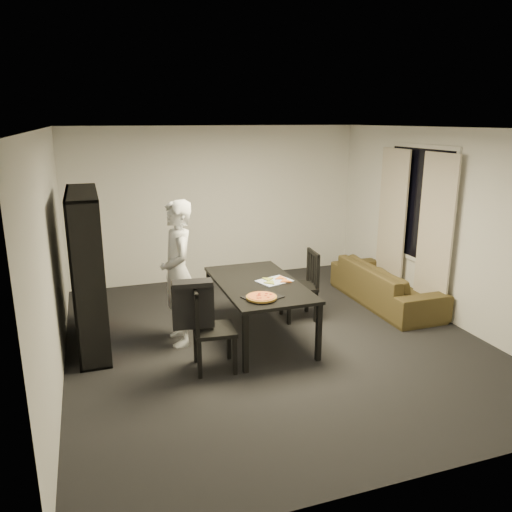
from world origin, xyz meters
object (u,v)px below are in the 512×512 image
object	(u,v)px
dining_table	(259,288)
pepperoni_pizza	(261,297)
person	(178,273)
chair_left	(206,323)
sofa	(386,284)
baking_tray	(263,297)
bookshelf	(88,270)
chair_right	(305,280)

from	to	relation	value
dining_table	pepperoni_pizza	world-z (taller)	pepperoni_pizza
person	pepperoni_pizza	world-z (taller)	person
chair_left	sofa	distance (m)	3.26
chair_left	person	distance (m)	0.89
person	pepperoni_pizza	bearing A→B (deg)	45.33
baking_tray	pepperoni_pizza	bearing A→B (deg)	-121.58
bookshelf	pepperoni_pizza	xyz separation A→B (m)	(1.83, -1.05, -0.19)
chair_right	baking_tray	world-z (taller)	chair_right
person	chair_right	bearing A→B (deg)	95.91
chair_left	person	xyz separation A→B (m)	(-0.14, 0.80, 0.34)
dining_table	baking_tray	size ratio (longest dim) A/B	4.39
chair_right	pepperoni_pizza	xyz separation A→B (m)	(-0.99, -0.99, 0.21)
bookshelf	dining_table	world-z (taller)	bookshelf
dining_table	sofa	xyz separation A→B (m)	(2.22, 0.54, -0.37)
bookshelf	dining_table	distance (m)	2.07
dining_table	chair_left	xyz separation A→B (m)	(-0.83, -0.62, -0.12)
dining_table	baking_tray	xyz separation A→B (m)	(-0.13, -0.52, 0.07)
chair_left	pepperoni_pizza	bearing A→B (deg)	-80.21
dining_table	chair_right	xyz separation A→B (m)	(0.83, 0.41, -0.12)
dining_table	baking_tray	distance (m)	0.55
baking_tray	sofa	bearing A→B (deg)	24.29
baking_tray	bookshelf	bearing A→B (deg)	151.76
baking_tray	pepperoni_pizza	distance (m)	0.06
dining_table	chair_left	world-z (taller)	chair_left
sofa	baking_tray	bearing A→B (deg)	114.29
sofa	person	bearing A→B (deg)	96.29
chair_right	chair_left	bearing A→B (deg)	-52.31
dining_table	chair_right	world-z (taller)	chair_right
dining_table	person	world-z (taller)	person
bookshelf	chair_right	distance (m)	2.85
chair_left	sofa	xyz separation A→B (m)	(3.04, 1.16, -0.25)
pepperoni_pizza	sofa	size ratio (longest dim) A/B	0.17
person	baking_tray	xyz separation A→B (m)	(0.84, -0.71, -0.16)
chair_left	person	size ratio (longest dim) A/B	0.54
bookshelf	sofa	world-z (taller)	bookshelf
sofa	dining_table	bearing A→B (deg)	103.61
dining_table	pepperoni_pizza	size ratio (longest dim) A/B	5.02
chair_right	baking_tray	distance (m)	1.35
chair_right	pepperoni_pizza	size ratio (longest dim) A/B	2.74
chair_left	chair_right	world-z (taller)	chair_left
bookshelf	person	distance (m)	1.07
baking_tray	pepperoni_pizza	xyz separation A→B (m)	(-0.03, -0.05, 0.02)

